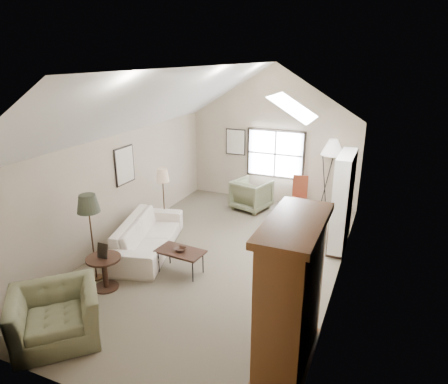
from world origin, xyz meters
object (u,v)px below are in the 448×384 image
at_px(armoire, 291,296).
at_px(side_table, 105,273).
at_px(armchair_near, 55,316).
at_px(coffee_table, 181,261).
at_px(armchair_far, 251,195).
at_px(sofa, 148,236).
at_px(side_chair, 299,196).

distance_m(armoire, side_table, 3.76).
height_order(armoire, armchair_near, armoire).
xyz_separation_m(armoire, coffee_table, (-2.61, 1.60, -0.86)).
bearing_deg(coffee_table, armchair_far, 87.94).
bearing_deg(armoire, sofa, 150.30).
height_order(sofa, armchair_far, armchair_far).
xyz_separation_m(armchair_far, side_chair, (1.32, 0.15, 0.10)).
distance_m(armoire, armchair_far, 6.04).
height_order(sofa, armchair_near, armchair_near).
relative_size(armoire, armchair_near, 1.73).
bearing_deg(armoire, coffee_table, 148.60).
relative_size(armoire, side_table, 3.42).
bearing_deg(coffee_table, side_table, -133.77).
distance_m(side_table, side_chair, 5.67).
bearing_deg(coffee_table, armoire, -31.40).
distance_m(armchair_far, coffee_table, 3.88).
bearing_deg(sofa, armchair_far, -36.55).
height_order(sofa, coffee_table, sofa).
bearing_deg(side_table, armchair_far, 76.79).
distance_m(armchair_near, side_table, 1.47).
height_order(armchair_near, coffee_table, armchair_near).
xyz_separation_m(sofa, coffee_table, (1.12, -0.53, -0.13)).
height_order(armoire, sofa, armoire).
bearing_deg(sofa, side_chair, -52.32).
relative_size(armchair_near, side_chair, 1.19).
height_order(armchair_near, side_chair, side_chair).
relative_size(armchair_far, coffee_table, 0.99).
distance_m(armoire, coffee_table, 3.18).
bearing_deg(armchair_near, sofa, 51.78).
bearing_deg(sofa, armoire, -135.59).
relative_size(coffee_table, side_chair, 0.89).
xyz_separation_m(sofa, side_chair, (2.58, 3.49, 0.16)).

